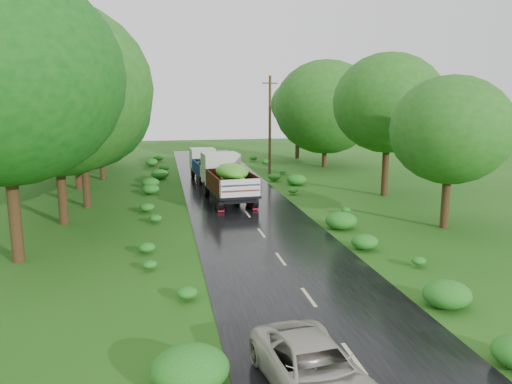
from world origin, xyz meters
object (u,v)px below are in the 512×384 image
object	(u,v)px
truck_near	(227,176)
truck_far	(206,164)
utility_pole	(270,125)
car	(314,369)

from	to	relation	value
truck_near	truck_far	size ratio (longest dim) A/B	1.20
truck_near	utility_pole	distance (m)	11.34
car	utility_pole	xyz separation A→B (m)	(5.72, 30.88, 3.61)
truck_far	truck_near	bearing A→B (deg)	-90.09
car	utility_pole	size ratio (longest dim) A/B	0.52
truck_near	truck_far	bearing A→B (deg)	89.64
truck_near	car	bearing A→B (deg)	-96.85
truck_far	car	bearing A→B (deg)	-94.79
car	utility_pole	world-z (taller)	utility_pole
truck_far	car	size ratio (longest dim) A/B	1.37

